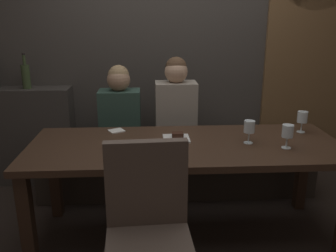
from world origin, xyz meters
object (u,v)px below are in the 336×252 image
(diner_redhead, at_px, (120,110))
(wine_glass_center_back, at_px, (302,118))
(diner_bearded, at_px, (176,106))
(wine_bottle_pale_label, at_px, (26,76))
(dining_table, at_px, (186,155))
(chair_near_side, at_px, (148,224))
(wine_glass_near_left, at_px, (249,128))
(wine_glass_center_front, at_px, (288,132))
(dessert_plate, at_px, (177,137))
(banquette_bench, at_px, (177,169))

(diner_redhead, xyz_separation_m, wine_glass_center_back, (1.43, -0.51, 0.05))
(diner_bearded, distance_m, wine_bottle_pale_label, 1.43)
(dining_table, relative_size, chair_near_side, 2.24)
(dining_table, xyz_separation_m, wine_glass_near_left, (0.44, -0.02, 0.20))
(dining_table, bearing_deg, diner_bearded, 91.26)
(wine_glass_center_front, xyz_separation_m, wine_glass_near_left, (-0.23, 0.11, 0.00))
(diner_redhead, relative_size, diner_bearded, 0.92)
(diner_redhead, relative_size, wine_glass_near_left, 4.57)
(dessert_plate, bearing_deg, wine_glass_center_back, 6.55)
(chair_near_side, xyz_separation_m, wine_glass_near_left, (0.71, 0.70, 0.29))
(diner_redhead, relative_size, wine_glass_center_front, 4.57)
(banquette_bench, distance_m, diner_redhead, 0.77)
(banquette_bench, bearing_deg, wine_glass_center_back, -28.39)
(dining_table, xyz_separation_m, diner_bearded, (-0.02, 0.71, 0.19))
(diner_redhead, relative_size, wine_bottle_pale_label, 2.30)
(wine_bottle_pale_label, bearing_deg, diner_bearded, -12.55)
(banquette_bench, xyz_separation_m, wine_glass_near_left, (0.44, -0.72, 0.62))
(banquette_bench, distance_m, diner_bearded, 0.61)
(wine_glass_near_left, relative_size, dessert_plate, 0.86)
(dining_table, height_order, diner_bearded, diner_bearded)
(dining_table, xyz_separation_m, diner_redhead, (-0.51, 0.72, 0.15))
(dining_table, height_order, wine_bottle_pale_label, wine_bottle_pale_label)
(diner_redhead, height_order, dessert_plate, diner_redhead)
(wine_glass_center_back, bearing_deg, dining_table, -167.32)
(wine_glass_center_back, xyz_separation_m, wine_glass_near_left, (-0.47, -0.22, -0.00))
(chair_near_side, distance_m, wine_glass_center_back, 1.53)
(diner_redhead, bearing_deg, wine_glass_center_back, -19.75)
(wine_glass_near_left, height_order, dessert_plate, wine_glass_near_left)
(chair_near_side, height_order, wine_glass_center_back, chair_near_side)
(chair_near_side, bearing_deg, wine_glass_center_front, 32.12)
(wine_glass_center_front, height_order, wine_glass_near_left, same)
(chair_near_side, xyz_separation_m, dessert_plate, (0.21, 0.81, 0.20))
(dining_table, bearing_deg, diner_redhead, 125.47)
(banquette_bench, relative_size, diner_bearded, 3.05)
(banquette_bench, bearing_deg, chair_near_side, -100.81)
(wine_bottle_pale_label, relative_size, wine_glass_center_back, 1.99)
(chair_near_side, bearing_deg, diner_redhead, 99.47)
(wine_bottle_pale_label, xyz_separation_m, wine_glass_center_back, (2.30, -0.81, -0.22))
(dessert_plate, bearing_deg, wine_glass_near_left, -12.53)
(dining_table, bearing_deg, chair_near_side, -110.63)
(diner_redhead, distance_m, diner_bearded, 0.50)
(chair_near_side, distance_m, dessert_plate, 0.86)
(diner_bearded, xyz_separation_m, wine_glass_center_front, (0.69, -0.84, 0.02))
(wine_glass_center_back, distance_m, wine_glass_center_front, 0.42)
(banquette_bench, height_order, diner_bearded, diner_bearded)
(wine_glass_center_front, bearing_deg, diner_bearded, 129.29)
(diner_redhead, xyz_separation_m, wine_glass_near_left, (0.95, -0.73, 0.05))
(wine_bottle_pale_label, bearing_deg, chair_near_side, -57.20)
(diner_redhead, bearing_deg, chair_near_side, -80.53)
(wine_glass_center_back, xyz_separation_m, wine_glass_center_front, (-0.24, -0.34, -0.00))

